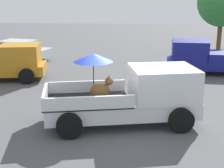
{
  "coord_description": "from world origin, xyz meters",
  "views": [
    {
      "loc": [
        0.27,
        -10.28,
        4.2
      ],
      "look_at": [
        -0.38,
        1.0,
        1.1
      ],
      "focal_mm": 51.95,
      "sensor_mm": 36.0,
      "label": 1
    }
  ],
  "objects": [
    {
      "name": "pickup_truck_main",
      "position": [
        0.43,
        0.09,
        0.98
      ],
      "size": [
        5.31,
        3.0,
        2.39
      ],
      "rotation": [
        0.0,
        0.0,
        0.19
      ],
      "color": "black",
      "rests_on": "ground"
    },
    {
      "name": "pickup_truck_red",
      "position": [
        -6.3,
        5.56,
        0.87
      ],
      "size": [
        5.01,
        2.7,
        1.8
      ],
      "rotation": [
        0.0,
        0.0,
        0.14
      ],
      "color": "black",
      "rests_on": "ground"
    },
    {
      "name": "parked_sedan_near",
      "position": [
        -7.19,
        10.63,
        0.74
      ],
      "size": [
        4.58,
        2.68,
        1.33
      ],
      "rotation": [
        0.0,
        0.0,
        2.92
      ],
      "color": "black",
      "rests_on": "ground"
    },
    {
      "name": "ground_plane",
      "position": [
        0.0,
        0.0,
        0.0
      ],
      "size": [
        80.0,
        80.0,
        0.0
      ],
      "primitive_type": "plane",
      "color": "#4C4C4F"
    },
    {
      "name": "pickup_truck_far",
      "position": [
        4.53,
        7.59,
        0.87
      ],
      "size": [
        4.94,
        2.51,
        1.8
      ],
      "rotation": [
        0.0,
        0.0,
        3.05
      ],
      "color": "black",
      "rests_on": "ground"
    },
    {
      "name": "tree_by_lot",
      "position": [
        6.68,
        13.6,
        3.73
      ],
      "size": [
        3.46,
        3.46,
        5.47
      ],
      "color": "brown",
      "rests_on": "ground"
    }
  ]
}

